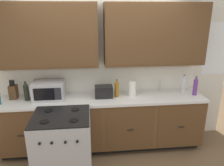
{
  "coord_description": "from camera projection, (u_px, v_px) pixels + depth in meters",
  "views": [
    {
      "loc": [
        -0.19,
        -2.97,
        2.25
      ],
      "look_at": [
        0.15,
        0.27,
        1.16
      ],
      "focal_mm": 35.2,
      "sensor_mm": 36.0,
      "label": 1
    }
  ],
  "objects": [
    {
      "name": "counter_run",
      "position": [
        103.0,
        122.0,
        3.67
      ],
      "size": [
        3.32,
        0.64,
        0.91
      ],
      "color": "black",
      "rests_on": "ground_plane"
    },
    {
      "name": "microwave",
      "position": [
        49.0,
        90.0,
        3.45
      ],
      "size": [
        0.48,
        0.37,
        0.28
      ],
      "color": "#B7B7BC",
      "rests_on": "counter_run"
    },
    {
      "name": "toaster",
      "position": [
        104.0,
        92.0,
        3.51
      ],
      "size": [
        0.28,
        0.18,
        0.19
      ],
      "color": "black",
      "rests_on": "counter_run"
    },
    {
      "name": "paper_towel_roll",
      "position": [
        132.0,
        88.0,
        3.55
      ],
      "size": [
        0.12,
        0.12,
        0.26
      ],
      "primitive_type": "cylinder",
      "color": "white",
      "rests_on": "counter_run"
    },
    {
      "name": "ground_plane",
      "position": [
        104.0,
        157.0,
        3.53
      ],
      "size": [
        8.21,
        8.21,
        0.0
      ],
      "primitive_type": "plane",
      "color": "brown"
    },
    {
      "name": "sink_faucet",
      "position": [
        159.0,
        85.0,
        3.8
      ],
      "size": [
        0.02,
        0.02,
        0.2
      ],
      "primitive_type": "cylinder",
      "color": "#B2B5BA",
      "rests_on": "counter_run"
    },
    {
      "name": "bottle_dark",
      "position": [
        26.0,
        91.0,
        3.37
      ],
      "size": [
        0.08,
        0.08,
        0.31
      ],
      "color": "black",
      "rests_on": "counter_run"
    },
    {
      "name": "stove_range",
      "position": [
        63.0,
        146.0,
        3.01
      ],
      "size": [
        0.76,
        0.68,
        0.95
      ],
      "color": "#B7B7BC",
      "rests_on": "ground_plane"
    },
    {
      "name": "wall_unit",
      "position": [
        101.0,
        49.0,
        3.48
      ],
      "size": [
        4.49,
        0.4,
        2.57
      ],
      "color": "silver",
      "rests_on": "ground_plane"
    },
    {
      "name": "bottle_clear",
      "position": [
        184.0,
        84.0,
        3.73
      ],
      "size": [
        0.06,
        0.06,
        0.3
      ],
      "color": "silver",
      "rests_on": "counter_run"
    },
    {
      "name": "bottle_violet",
      "position": [
        195.0,
        86.0,
        3.59
      ],
      "size": [
        0.07,
        0.07,
        0.32
      ],
      "color": "#663384",
      "rests_on": "counter_run"
    },
    {
      "name": "bottle_amber",
      "position": [
        117.0,
        88.0,
        3.52
      ],
      "size": [
        0.07,
        0.07,
        0.29
      ],
      "color": "#9E6619",
      "rests_on": "counter_run"
    },
    {
      "name": "knife_block",
      "position": [
        13.0,
        92.0,
        3.45
      ],
      "size": [
        0.11,
        0.14,
        0.31
      ],
      "color": "#52361E",
      "rests_on": "counter_run"
    }
  ]
}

